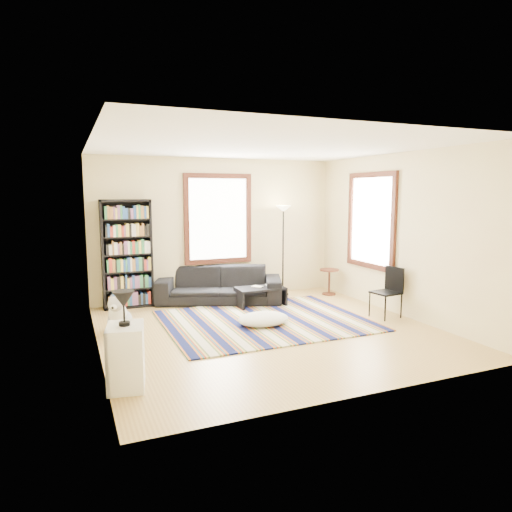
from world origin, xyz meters
name	(u,v)px	position (x,y,z in m)	size (l,w,h in m)	color
floor	(268,333)	(0.00, 0.00, -0.05)	(5.00, 5.00, 0.10)	tan
ceiling	(269,143)	(0.00, 0.00, 2.85)	(5.00, 5.00, 0.10)	white
wall_back	(217,229)	(0.00, 2.55, 1.40)	(5.00, 0.10, 2.80)	beige
wall_front	(373,265)	(0.00, -2.55, 1.40)	(5.00, 0.10, 2.80)	beige
wall_left	(90,248)	(-2.55, 0.00, 1.40)	(0.10, 5.00, 2.80)	beige
wall_right	(403,235)	(2.55, 0.00, 1.40)	(0.10, 5.00, 2.80)	beige
window_back	(218,219)	(0.00, 2.47, 1.60)	(1.20, 0.06, 1.60)	white
window_right	(371,221)	(2.47, 0.80, 1.60)	(0.06, 1.20, 1.60)	white
rug	(265,320)	(0.15, 0.48, 0.01)	(3.27, 2.61, 0.02)	#0D1344
sofa	(220,285)	(-0.12, 2.05, 0.35)	(2.37, 0.93, 0.69)	black
bookshelf	(127,254)	(-1.82, 2.32, 1.00)	(0.90, 0.30, 2.00)	black
coffee_table	(260,297)	(0.48, 1.44, 0.18)	(0.90, 0.50, 0.36)	black
book_a	(255,287)	(0.38, 1.44, 0.37)	(0.20, 0.15, 0.02)	beige
book_b	(266,286)	(0.63, 1.49, 0.37)	(0.16, 0.22, 0.02)	beige
floor_cushion	(263,319)	(0.03, 0.26, 0.11)	(0.84, 0.63, 0.21)	beige
floor_lamp	(283,251)	(1.30, 2.15, 0.93)	(0.30, 0.30, 1.86)	black
side_table	(329,282)	(2.20, 1.79, 0.27)	(0.40, 0.40, 0.54)	#432010
folding_chair	(386,293)	(2.15, -0.10, 0.43)	(0.42, 0.40, 0.86)	black
white_cabinet	(126,357)	(-2.30, -1.33, 0.35)	(0.38, 0.50, 0.70)	white
table_lamp	(124,308)	(-2.30, -1.33, 0.89)	(0.24, 0.24, 0.38)	black
dog	(120,313)	(-2.14, 0.82, 0.29)	(0.42, 0.59, 0.59)	#BBBBBB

